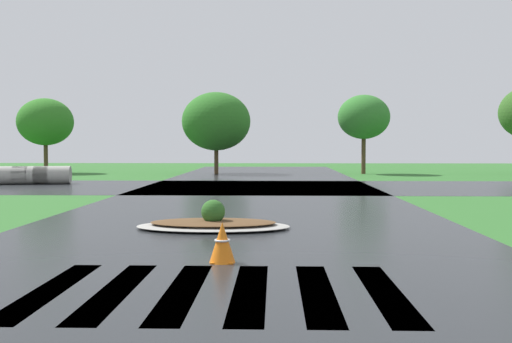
# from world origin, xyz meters

# --- Properties ---
(asphalt_roadway) EXTENTS (10.63, 80.00, 0.01)m
(asphalt_roadway) POSITION_xyz_m (0.00, 10.00, 0.00)
(asphalt_roadway) COLOR #232628
(asphalt_roadway) RESTS_ON ground
(asphalt_cross_road) EXTENTS (90.00, 9.57, 0.01)m
(asphalt_cross_road) POSITION_xyz_m (0.00, 24.55, 0.00)
(asphalt_cross_road) COLOR #232628
(asphalt_cross_road) RESTS_ON ground
(crosswalk_stripes) EXTENTS (4.95, 3.38, 0.01)m
(crosswalk_stripes) POSITION_xyz_m (0.00, 4.62, 0.00)
(crosswalk_stripes) COLOR white
(crosswalk_stripes) RESTS_ON ground
(median_island) EXTENTS (3.59, 1.95, 0.68)m
(median_island) POSITION_xyz_m (-0.65, 10.66, 0.13)
(median_island) COLOR #9E9B93
(median_island) RESTS_ON ground
(drainage_pipe_stack) EXTENTS (3.86, 1.48, 0.89)m
(drainage_pipe_stack) POSITION_xyz_m (-11.21, 26.17, 0.45)
(drainage_pipe_stack) COLOR #9E9B93
(drainage_pipe_stack) RESTS_ON ground
(traffic_cone) EXTENTS (0.44, 0.44, 0.68)m
(traffic_cone) POSITION_xyz_m (-0.09, 6.60, 0.33)
(traffic_cone) COLOR orange
(traffic_cone) RESTS_ON ground
(background_treeline) EXTENTS (36.27, 5.15, 5.77)m
(background_treeline) POSITION_xyz_m (1.48, 37.22, 3.68)
(background_treeline) COLOR #4C3823
(background_treeline) RESTS_ON ground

